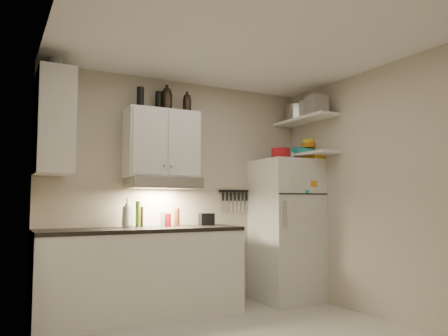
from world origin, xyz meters
name	(u,v)px	position (x,y,z in m)	size (l,w,h in m)	color
ceiling	(247,40)	(0.00, 0.00, 2.61)	(3.20, 3.00, 0.02)	white
back_wall	(181,192)	(0.00, 1.51, 1.30)	(3.20, 0.02, 2.60)	beige
left_wall	(46,186)	(-1.61, 0.00, 1.30)	(0.02, 3.00, 2.60)	beige
right_wall	(381,191)	(1.61, 0.00, 1.30)	(0.02, 3.00, 2.60)	beige
base_cabinet	(142,275)	(-0.55, 1.20, 0.44)	(2.10, 0.60, 0.88)	white
countertop	(142,230)	(-0.55, 1.20, 0.90)	(2.10, 0.62, 0.04)	black
upper_cabinet	(162,144)	(-0.30, 1.33, 1.83)	(0.80, 0.33, 0.75)	white
side_cabinet	(54,122)	(-1.44, 1.20, 1.95)	(0.33, 0.55, 1.00)	white
range_hood	(163,183)	(-0.30, 1.27, 1.39)	(0.76, 0.46, 0.12)	silver
fridge	(287,230)	(1.25, 1.16, 0.85)	(0.70, 0.68, 1.70)	silver
shelf_hi	(305,120)	(1.45, 1.02, 2.20)	(0.30, 0.95, 0.03)	white
shelf_lo	(306,155)	(1.45, 1.02, 1.76)	(0.30, 0.95, 0.03)	white
knife_strip	(234,191)	(0.70, 1.49, 1.32)	(0.42, 0.02, 0.03)	black
dutch_oven	(281,154)	(1.12, 1.08, 1.77)	(0.22, 0.22, 0.13)	#A9131C
book_stack	(313,156)	(1.52, 0.96, 1.75)	(0.22, 0.27, 0.09)	gold
spice_jar	(292,156)	(1.27, 1.06, 1.74)	(0.05, 0.05, 0.09)	silver
stock_pot	(298,114)	(1.52, 1.26, 2.32)	(0.30, 0.30, 0.21)	silver
tin_a	(310,109)	(1.44, 0.92, 2.31)	(0.19, 0.17, 0.19)	#AAAAAD
tin_b	(316,105)	(1.38, 0.72, 2.32)	(0.21, 0.21, 0.21)	#AAAAAD
bowl_teal	(300,152)	(1.51, 1.20, 1.82)	(0.23, 0.23, 0.09)	teal
bowl_orange	(309,146)	(1.56, 1.11, 1.90)	(0.19, 0.19, 0.06)	orange
bowl_yellow	(309,141)	(1.56, 1.11, 1.95)	(0.14, 0.14, 0.05)	yellow
plates	(305,152)	(1.44, 1.02, 1.80)	(0.22, 0.22, 0.05)	teal
growler_a	(167,99)	(-0.24, 1.36, 2.34)	(0.12, 0.12, 0.28)	black
growler_b	(187,103)	(0.00, 1.33, 2.32)	(0.10, 0.10, 0.23)	black
thermos_a	(159,101)	(-0.32, 1.39, 2.31)	(0.08, 0.08, 0.23)	black
thermos_b	(140,98)	(-0.55, 1.33, 2.32)	(0.08, 0.08, 0.23)	black
side_jar	(56,65)	(-1.43, 1.27, 2.53)	(0.12, 0.12, 0.16)	silver
soap_bottle	(127,211)	(-0.67, 1.34, 1.09)	(0.13, 0.13, 0.34)	white
pepper_mill	(177,217)	(-0.12, 1.32, 1.02)	(0.06, 0.06, 0.20)	brown
oil_bottle	(138,214)	(-0.57, 1.31, 1.06)	(0.05, 0.05, 0.28)	#44701C
vinegar_bottle	(141,217)	(-0.52, 1.33, 1.03)	(0.05, 0.05, 0.22)	black
clear_bottle	(163,219)	(-0.30, 1.29, 1.00)	(0.05, 0.05, 0.16)	silver
red_jar	(168,220)	(-0.23, 1.29, 0.99)	(0.07, 0.07, 0.14)	#A9131C
caddy	(207,219)	(0.24, 1.32, 0.99)	(0.16, 0.11, 0.14)	black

